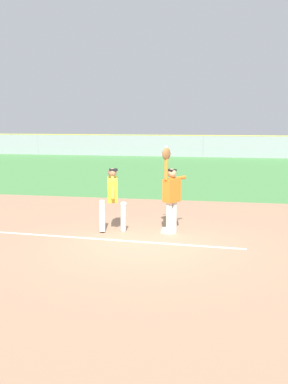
{
  "coord_description": "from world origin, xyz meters",
  "views": [
    {
      "loc": [
        1.87,
        -10.27,
        3.02
      ],
      "look_at": [
        -0.31,
        1.4,
        1.05
      ],
      "focal_mm": 41.89,
      "sensor_mm": 36.0,
      "label": 1
    }
  ],
  "objects_px": {
    "parked_car_tan": "(229,146)",
    "parked_car_blue": "(107,144)",
    "first_base": "(169,230)",
    "fielder": "(171,192)",
    "baseball": "(166,147)",
    "parked_car_red": "(169,145)",
    "runner": "(113,195)"
  },
  "relations": [
    {
      "from": "parked_car_tan",
      "to": "parked_car_blue",
      "type": "bearing_deg",
      "value": 172.27
    },
    {
      "from": "first_base",
      "to": "fielder",
      "type": "height_order",
      "value": "fielder"
    },
    {
      "from": "baseball",
      "to": "parked_car_red",
      "type": "relative_size",
      "value": 0.02
    },
    {
      "from": "parked_car_blue",
      "to": "parked_car_tan",
      "type": "bearing_deg",
      "value": -5.67
    },
    {
      "from": "fielder",
      "to": "parked_car_red",
      "type": "xyz_separation_m",
      "value": [
        -3.7,
        28.37,
        -0.45
      ]
    },
    {
      "from": "baseball",
      "to": "parked_car_red",
      "type": "distance_m",
      "value": 28.54
    },
    {
      "from": "fielder",
      "to": "parked_car_tan",
      "type": "bearing_deg",
      "value": -59.06
    },
    {
      "from": "fielder",
      "to": "parked_car_tan",
      "type": "distance_m",
      "value": 27.87
    },
    {
      "from": "parked_car_blue",
      "to": "parked_car_tan",
      "type": "xyz_separation_m",
      "value": [
        10.95,
        -0.49,
        0.0
      ]
    },
    {
      "from": "fielder",
      "to": "runner",
      "type": "height_order",
      "value": "fielder"
    },
    {
      "from": "first_base",
      "to": "fielder",
      "type": "distance_m",
      "value": 1.09
    },
    {
      "from": "runner",
      "to": "parked_car_tan",
      "type": "relative_size",
      "value": 0.38
    },
    {
      "from": "fielder",
      "to": "parked_car_red",
      "type": "bearing_deg",
      "value": -48.49
    },
    {
      "from": "first_base",
      "to": "baseball",
      "type": "bearing_deg",
      "value": -151.12
    },
    {
      "from": "runner",
      "to": "parked_car_tan",
      "type": "bearing_deg",
      "value": 68.27
    },
    {
      "from": "first_base",
      "to": "parked_car_blue",
      "type": "xyz_separation_m",
      "value": [
        -9.35,
        28.17,
        0.63
      ]
    },
    {
      "from": "baseball",
      "to": "parked_car_red",
      "type": "xyz_separation_m",
      "value": [
        -3.55,
        28.27,
        -1.61
      ]
    },
    {
      "from": "parked_car_red",
      "to": "runner",
      "type": "bearing_deg",
      "value": -80.49
    },
    {
      "from": "first_base",
      "to": "fielder",
      "type": "bearing_deg",
      "value": -65.41
    },
    {
      "from": "fielder",
      "to": "parked_car_tan",
      "type": "height_order",
      "value": "fielder"
    },
    {
      "from": "runner",
      "to": "baseball",
      "type": "bearing_deg",
      "value": -5.22
    },
    {
      "from": "fielder",
      "to": "first_base",
      "type": "bearing_deg",
      "value": -31.32
    },
    {
      "from": "fielder",
      "to": "runner",
      "type": "xyz_separation_m",
      "value": [
        -1.54,
        -0.15,
        -0.12
      ]
    },
    {
      "from": "runner",
      "to": "first_base",
      "type": "bearing_deg",
      "value": -4.02
    },
    {
      "from": "runner",
      "to": "parked_car_blue",
      "type": "height_order",
      "value": "runner"
    },
    {
      "from": "fielder",
      "to": "parked_car_blue",
      "type": "relative_size",
      "value": 0.51
    },
    {
      "from": "parked_car_red",
      "to": "parked_car_tan",
      "type": "distance_m",
      "value": 5.26
    },
    {
      "from": "first_base",
      "to": "parked_car_red",
      "type": "height_order",
      "value": "parked_car_red"
    },
    {
      "from": "baseball",
      "to": "parked_car_tan",
      "type": "distance_m",
      "value": 27.82
    },
    {
      "from": "parked_car_red",
      "to": "parked_car_tan",
      "type": "xyz_separation_m",
      "value": [
        5.23,
        -0.54,
        0.0
      ]
    },
    {
      "from": "parked_car_blue",
      "to": "parked_car_tan",
      "type": "height_order",
      "value": "same"
    },
    {
      "from": "fielder",
      "to": "baseball",
      "type": "distance_m",
      "value": 1.17
    }
  ]
}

